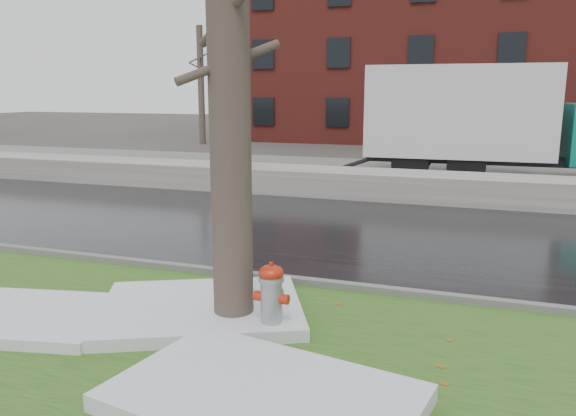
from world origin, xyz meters
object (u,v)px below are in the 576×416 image
(tree, at_px, (229,68))
(worker, at_px, (238,136))
(fire_hydrant, at_px, (272,296))
(box_truck, at_px, (497,121))

(tree, bearing_deg, worker, 113.29)
(fire_hydrant, bearing_deg, worker, 118.12)
(box_truck, bearing_deg, fire_hydrant, -103.05)
(box_truck, bearing_deg, tree, -105.54)
(fire_hydrant, distance_m, worker, 10.03)
(tree, xyz_separation_m, worker, (-3.78, 8.78, -1.54))
(tree, distance_m, box_truck, 14.08)
(fire_hydrant, xyz_separation_m, worker, (-4.36, 8.96, 1.15))
(fire_hydrant, relative_size, worker, 0.50)
(tree, height_order, box_truck, tree)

